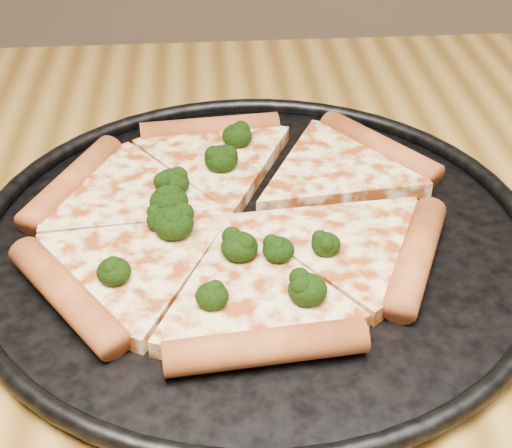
{
  "coord_description": "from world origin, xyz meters",
  "views": [
    {
      "loc": [
        -0.03,
        -0.35,
        1.08
      ],
      "look_at": [
        0.0,
        0.07,
        0.77
      ],
      "focal_mm": 52.25,
      "sensor_mm": 36.0,
      "label": 1
    }
  ],
  "objects": [
    {
      "name": "dining_table",
      "position": [
        0.0,
        0.0,
        0.66
      ],
      "size": [
        1.2,
        0.9,
        0.75
      ],
      "color": "olive",
      "rests_on": "ground"
    },
    {
      "name": "pizza_pan",
      "position": [
        0.0,
        0.07,
        0.76
      ],
      "size": [
        0.41,
        0.41,
        0.02
      ],
      "color": "black",
      "rests_on": "dining_table"
    },
    {
      "name": "pizza",
      "position": [
        -0.01,
        0.09,
        0.77
      ],
      "size": [
        0.33,
        0.3,
        0.02
      ],
      "rotation": [
        0.0,
        0.0,
        0.1
      ],
      "color": "#FFDD9C",
      "rests_on": "pizza_pan"
    },
    {
      "name": "broccoli_florets",
      "position": [
        -0.03,
        0.07,
        0.78
      ],
      "size": [
        0.16,
        0.22,
        0.02
      ],
      "color": "black",
      "rests_on": "pizza"
    }
  ]
}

